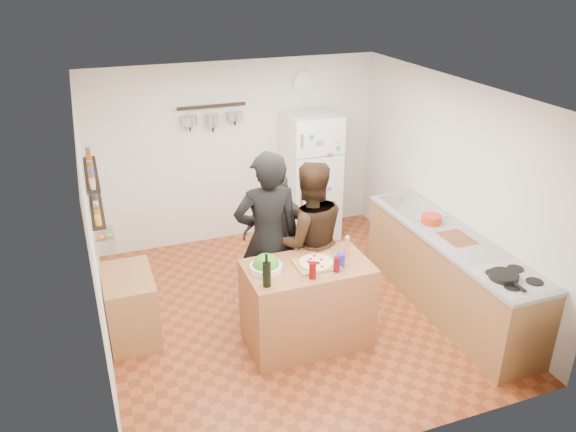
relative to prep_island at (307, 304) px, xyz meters
name	(u,v)px	position (x,y,z in m)	size (l,w,h in m)	color
room_shell	(279,198)	(0.04, 0.97, 0.79)	(4.20, 4.20, 4.20)	brown
prep_island	(307,304)	(0.00, 0.00, 0.00)	(1.25, 0.72, 0.91)	#9C6239
pizza_board	(316,264)	(0.08, -0.02, 0.47)	(0.42, 0.34, 0.02)	olive
pizza	(316,262)	(0.08, -0.02, 0.48)	(0.34, 0.34, 0.02)	beige
salad_bowl	(266,268)	(-0.42, 0.05, 0.49)	(0.32, 0.32, 0.06)	white
wine_bottle	(267,275)	(-0.50, -0.22, 0.58)	(0.08, 0.08, 0.24)	black
wine_glass_near	(313,270)	(-0.05, -0.24, 0.54)	(0.07, 0.07, 0.17)	#5F0809
wine_glass_far	(337,264)	(0.22, -0.20, 0.53)	(0.06, 0.06, 0.15)	#510619
pepper_mill	(347,248)	(0.45, 0.05, 0.55)	(0.06, 0.06, 0.18)	#B07149
salt_canister	(341,260)	(0.30, -0.12, 0.52)	(0.08, 0.08, 0.14)	navy
person_left	(268,239)	(-0.23, 0.55, 0.52)	(0.71, 0.47, 1.96)	black
person_center	(309,240)	(0.22, 0.52, 0.45)	(0.88, 0.68, 1.80)	black
person_back	(281,236)	(0.07, 1.01, 0.30)	(0.88, 0.37, 1.51)	#322F2C
counter_run	(449,273)	(1.74, 0.03, -0.01)	(0.63, 2.63, 0.90)	#9E7042
stove_top	(514,279)	(1.74, -0.92, 0.46)	(0.60, 0.62, 0.02)	white
skillet	(504,276)	(1.64, -0.89, 0.49)	(0.27, 0.27, 0.05)	black
sink	(412,207)	(1.74, 0.88, 0.46)	(0.50, 0.80, 0.03)	silver
cutting_board	(457,239)	(1.74, -0.02, 0.46)	(0.30, 0.40, 0.02)	brown
red_bowl	(431,219)	(1.69, 0.41, 0.51)	(0.23, 0.23, 0.10)	red
fridge	(311,177)	(0.99, 2.33, 0.45)	(0.70, 0.68, 1.80)	white
wall_clock	(303,83)	(0.99, 2.66, 1.69)	(0.30, 0.30, 0.03)	silver
spice_shelf_lower	(96,208)	(-1.89, 0.78, 1.04)	(0.12, 1.00, 0.03)	black
spice_shelf_upper	(91,174)	(-1.89, 0.78, 1.40)	(0.12, 1.00, 0.03)	black
produce_basket	(105,240)	(-1.86, 0.78, 0.69)	(0.18, 0.35, 0.14)	silver
side_table	(131,306)	(-1.70, 0.73, -0.09)	(0.50, 0.80, 0.73)	#A67845
pot_rack	(212,106)	(-0.31, 2.58, 1.49)	(0.90, 0.04, 0.04)	black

